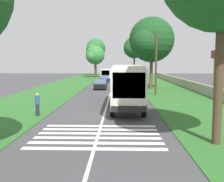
{
  "coord_description": "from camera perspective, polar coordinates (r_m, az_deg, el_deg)",
  "views": [
    {
      "loc": [
        -20.01,
        -1.17,
        3.97
      ],
      "look_at": [
        2.39,
        -0.54,
        1.6
      ],
      "focal_mm": 43.14,
      "sensor_mm": 36.0,
      "label": 1
    }
  ],
  "objects": [
    {
      "name": "ground",
      "position": [
        20.43,
        -1.71,
        -5.17
      ],
      "size": [
        160.0,
        160.0,
        0.0
      ],
      "primitive_type": "plane",
      "color": "#424244"
    },
    {
      "name": "grass_verge_left",
      "position": [
        36.45,
        -13.3,
        -0.35
      ],
      "size": [
        120.0,
        8.0,
        0.04
      ],
      "primitive_type": "cube",
      "color": "#2D6628",
      "rests_on": "ground"
    },
    {
      "name": "grass_verge_right",
      "position": [
        35.92,
        12.88,
        -0.43
      ],
      "size": [
        120.0,
        8.0,
        0.04
      ],
      "primitive_type": "cube",
      "color": "#2D6628",
      "rests_on": "ground"
    },
    {
      "name": "centre_line",
      "position": [
        35.25,
        -0.3,
        -0.42
      ],
      "size": [
        110.0,
        0.16,
        0.01
      ],
      "primitive_type": "cube",
      "color": "silver",
      "rests_on": "ground"
    },
    {
      "name": "coach_bus",
      "position": [
        23.51,
        3.14,
        1.58
      ],
      "size": [
        11.16,
        2.62,
        3.73
      ],
      "color": "silver",
      "rests_on": "ground"
    },
    {
      "name": "zebra_crossing",
      "position": [
        14.89,
        -2.99,
        -9.42
      ],
      "size": [
        4.95,
        6.8,
        0.01
      ],
      "color": "silver",
      "rests_on": "ground"
    },
    {
      "name": "trailing_car_0",
      "position": [
        40.54,
        -2.44,
        1.36
      ],
      "size": [
        4.3,
        1.78,
        1.43
      ],
      "color": "black",
      "rests_on": "ground"
    },
    {
      "name": "trailing_car_1",
      "position": [
        45.87,
        2.23,
        1.9
      ],
      "size": [
        4.3,
        1.78,
        1.43
      ],
      "color": "gold",
      "rests_on": "ground"
    },
    {
      "name": "trailing_car_2",
      "position": [
        53.75,
        -1.58,
        2.51
      ],
      "size": [
        4.3,
        1.78,
        1.43
      ],
      "color": "navy",
      "rests_on": "ground"
    },
    {
      "name": "trailing_minibus_0",
      "position": [
        62.05,
        -1.25,
        3.8
      ],
      "size": [
        6.0,
        2.14,
        2.53
      ],
      "color": "silver",
      "rests_on": "ground"
    },
    {
      "name": "roadside_tree_left_0",
      "position": [
        82.62,
        -3.57,
        8.94
      ],
      "size": [
        6.85,
        5.78,
        11.2
      ],
      "color": "#4C3826",
      "rests_on": "grass_verge_left"
    },
    {
      "name": "roadside_tree_left_2",
      "position": [
        72.43,
        -3.68,
        7.52
      ],
      "size": [
        5.71,
        5.07,
        8.47
      ],
      "color": "#4C3826",
      "rests_on": "grass_verge_left"
    },
    {
      "name": "roadside_tree_right_0",
      "position": [
        41.22,
        8.17,
        10.43
      ],
      "size": [
        7.98,
        6.7,
        10.67
      ],
      "color": "brown",
      "rests_on": "grass_verge_right"
    },
    {
      "name": "roadside_tree_right_1",
      "position": [
        80.85,
        4.62,
        9.0
      ],
      "size": [
        8.04,
        6.38,
        11.54
      ],
      "color": "brown",
      "rests_on": "grass_verge_right"
    },
    {
      "name": "utility_pole",
      "position": [
        32.94,
        9.32,
        5.84
      ],
      "size": [
        0.24,
        1.4,
        7.44
      ],
      "color": "#473828",
      "rests_on": "grass_verge_right"
    },
    {
      "name": "roadside_wall",
      "position": [
        41.48,
        16.17,
        1.22
      ],
      "size": [
        70.0,
        0.4,
        1.24
      ],
      "primitive_type": "cube",
      "color": "#9E937F",
      "rests_on": "grass_verge_right"
    },
    {
      "name": "pedestrian",
      "position": [
        20.67,
        -15.53,
        -2.71
      ],
      "size": [
        0.34,
        0.34,
        1.69
      ],
      "color": "#26262D",
      "rests_on": "grass_verge_left"
    }
  ]
}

